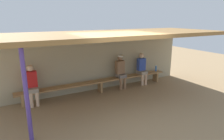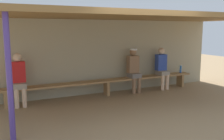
{
  "view_description": "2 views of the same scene",
  "coord_description": "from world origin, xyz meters",
  "views": [
    {
      "loc": [
        -3.0,
        -4.92,
        2.77
      ],
      "look_at": [
        0.26,
        1.08,
        0.95
      ],
      "focal_mm": 31.39,
      "sensor_mm": 36.0,
      "label": 1
    },
    {
      "loc": [
        -2.98,
        -5.04,
        1.92
      ],
      "look_at": [
        0.08,
        1.35,
        0.78
      ],
      "focal_mm": 40.49,
      "sensor_mm": 36.0,
      "label": 2
    }
  ],
  "objects": [
    {
      "name": "dugout_roof",
      "position": [
        0.0,
        0.7,
        2.26
      ],
      "size": [
        8.0,
        2.8,
        0.12
      ],
      "primitive_type": "cube",
      "color": "olive",
      "rests_on": "back_wall"
    },
    {
      "name": "player_with_sunglasses",
      "position": [
        -2.41,
        1.55,
        0.73
      ],
      "size": [
        0.34,
        0.42,
        1.34
      ],
      "color": "gray",
      "rests_on": "ground"
    },
    {
      "name": "support_post",
      "position": [
        -2.74,
        -0.55,
        1.1
      ],
      "size": [
        0.1,
        0.1,
        2.2
      ],
      "primitive_type": "cylinder",
      "color": "#4C388C",
      "rests_on": "ground"
    },
    {
      "name": "player_middle",
      "position": [
        0.91,
        1.55,
        0.75
      ],
      "size": [
        0.34,
        0.42,
        1.34
      ],
      "color": "slate",
      "rests_on": "ground"
    },
    {
      "name": "ground_plane",
      "position": [
        0.0,
        0.0,
        0.0
      ],
      "size": [
        24.0,
        24.0,
        0.0
      ],
      "primitive_type": "plane",
      "color": "#937754"
    },
    {
      "name": "player_in_white",
      "position": [
        1.97,
        1.55,
        0.73
      ],
      "size": [
        0.34,
        0.42,
        1.34
      ],
      "color": "gray",
      "rests_on": "ground"
    },
    {
      "name": "bench",
      "position": [
        0.0,
        1.55,
        0.39
      ],
      "size": [
        6.0,
        0.36,
        0.46
      ],
      "color": "#9E7547",
      "rests_on": "ground"
    },
    {
      "name": "back_wall",
      "position": [
        0.0,
        2.0,
        1.1
      ],
      "size": [
        8.0,
        0.2,
        2.2
      ],
      "primitive_type": "cube",
      "color": "tan",
      "rests_on": "ground"
    },
    {
      "name": "water_bottle_clear",
      "position": [
        2.79,
        1.59,
        0.59
      ],
      "size": [
        0.07,
        0.07,
        0.27
      ],
      "color": "blue",
      "rests_on": "bench"
    }
  ]
}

